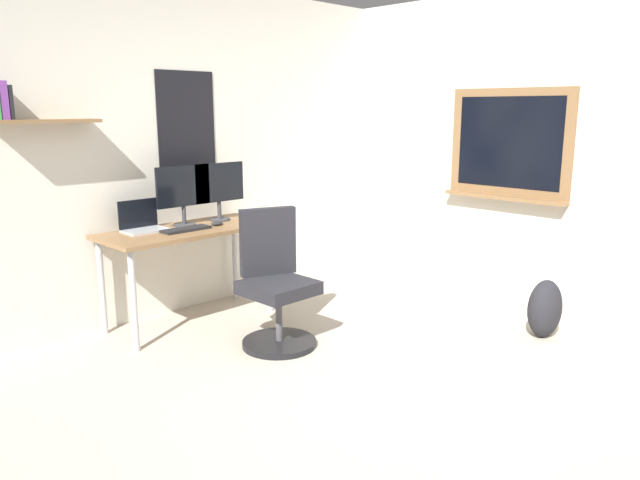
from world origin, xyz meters
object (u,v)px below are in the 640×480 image
object	(u,v)px
desk	(189,239)
computer_mouse	(217,223)
monitor_secondary	(219,187)
laptop	(142,224)
monitor_primary	(183,191)
office_chair	(275,288)
keyboard	(186,229)
coffee_mug	(249,214)
backpack	(545,309)

from	to	relation	value
desk	computer_mouse	world-z (taller)	computer_mouse
desk	monitor_secondary	world-z (taller)	monitor_secondary
laptop	monitor_primary	world-z (taller)	monitor_primary
desk	monitor_secondary	xyz separation A→B (m)	(0.36, 0.09, 0.35)
desk	laptop	xyz separation A→B (m)	(-0.30, 0.14, 0.14)
office_chair	keyboard	bearing A→B (deg)	108.48
keyboard	computer_mouse	distance (m)	0.28
keyboard	computer_mouse	xyz separation A→B (m)	(0.28, 0.00, 0.01)
laptop	office_chair	bearing A→B (deg)	-63.26
monitor_secondary	coffee_mug	bearing A→B (deg)	-30.86
laptop	coffee_mug	world-z (taller)	laptop
desk	coffee_mug	bearing A→B (deg)	-2.42
office_chair	coffee_mug	world-z (taller)	office_chair
backpack	computer_mouse	bearing A→B (deg)	125.27
office_chair	monitor_primary	bearing A→B (deg)	99.07
keyboard	coffee_mug	world-z (taller)	coffee_mug
keyboard	backpack	size ratio (longest dim) A/B	0.87
keyboard	coffee_mug	xyz separation A→B (m)	(0.63, 0.05, 0.04)
computer_mouse	backpack	world-z (taller)	computer_mouse
monitor_primary	keyboard	size ratio (longest dim) A/B	1.25
office_chair	coffee_mug	xyz separation A→B (m)	(0.39, 0.77, 0.38)
office_chair	coffee_mug	distance (m)	0.95
office_chair	monitor_secondary	world-z (taller)	monitor_secondary
laptop	monitor_secondary	world-z (taller)	monitor_secondary
office_chair	keyboard	world-z (taller)	office_chair
laptop	desk	bearing A→B (deg)	-25.60
laptop	keyboard	size ratio (longest dim) A/B	0.84
office_chair	backpack	distance (m)	1.96
office_chair	monitor_secondary	size ratio (longest dim) A/B	2.05
monitor_primary	coffee_mug	xyz separation A→B (m)	(0.53, -0.12, -0.22)
keyboard	desk	bearing A→B (deg)	48.07
laptop	backpack	world-z (taller)	laptop
monitor_secondary	computer_mouse	size ratio (longest dim) A/B	4.46
office_chair	keyboard	distance (m)	0.84
computer_mouse	office_chair	bearing A→B (deg)	-93.02
office_chair	keyboard	size ratio (longest dim) A/B	2.57
laptop	backpack	bearing A→B (deg)	-49.03
desk	keyboard	bearing A→B (deg)	-131.93
computer_mouse	laptop	bearing A→B (deg)	157.06
keyboard	backpack	bearing A→B (deg)	-49.75
desk	backpack	bearing A→B (deg)	-51.87
coffee_mug	laptop	bearing A→B (deg)	169.04
backpack	coffee_mug	bearing A→B (deg)	117.51
desk	computer_mouse	bearing A→B (deg)	-19.05
desk	office_chair	size ratio (longest dim) A/B	1.40
desk	office_chair	bearing A→B (deg)	-77.59
monitor_primary	monitor_secondary	bearing A→B (deg)	0.00
monitor_primary	laptop	bearing A→B (deg)	171.72
computer_mouse	coffee_mug	size ratio (longest dim) A/B	1.13
backpack	laptop	bearing A→B (deg)	130.97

